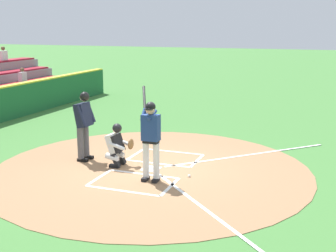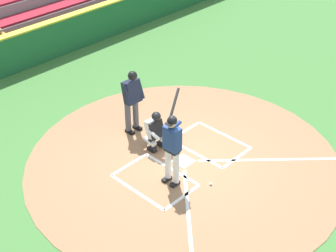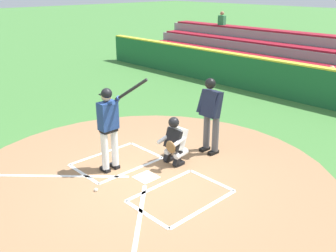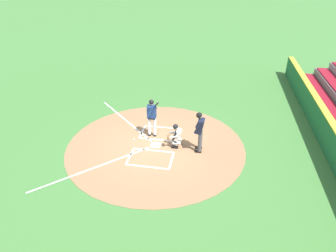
{
  "view_description": "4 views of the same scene",
  "coord_description": "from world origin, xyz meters",
  "px_view_note": "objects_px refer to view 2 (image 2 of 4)",
  "views": [
    {
      "loc": [
        9.9,
        4.15,
        3.56
      ],
      "look_at": [
        -0.39,
        0.31,
        1.06
      ],
      "focal_mm": 47.63,
      "sensor_mm": 36.0,
      "label": 1
    },
    {
      "loc": [
        7.74,
        6.79,
        7.83
      ],
      "look_at": [
        0.5,
        -0.08,
        1.29
      ],
      "focal_mm": 54.3,
      "sensor_mm": 36.0,
      "label": 2
    },
    {
      "loc": [
        -5.48,
        4.58,
        3.89
      ],
      "look_at": [
        -0.15,
        -0.5,
        1.09
      ],
      "focal_mm": 40.4,
      "sensor_mm": 36.0,
      "label": 3
    },
    {
      "loc": [
        -11.05,
        -2.54,
        7.38
      ],
      "look_at": [
        0.21,
        -0.53,
        0.94
      ],
      "focal_mm": 31.81,
      "sensor_mm": 36.0,
      "label": 4
    }
  ],
  "objects_px": {
    "catcher": "(156,130)",
    "plate_umpire": "(132,97)",
    "batter": "(172,144)",
    "baseball": "(211,184)"
  },
  "relations": [
    {
      "from": "plate_umpire",
      "to": "catcher",
      "type": "bearing_deg",
      "value": 81.98
    },
    {
      "from": "batter",
      "to": "catcher",
      "type": "bearing_deg",
      "value": -120.56
    },
    {
      "from": "batter",
      "to": "baseball",
      "type": "bearing_deg",
      "value": 124.87
    },
    {
      "from": "batter",
      "to": "catcher",
      "type": "xyz_separation_m",
      "value": [
        -0.73,
        -1.23,
        -0.51
      ]
    },
    {
      "from": "batter",
      "to": "baseball",
      "type": "relative_size",
      "value": 28.76
    },
    {
      "from": "plate_umpire",
      "to": "baseball",
      "type": "bearing_deg",
      "value": 83.63
    },
    {
      "from": "catcher",
      "to": "batter",
      "type": "bearing_deg",
      "value": 59.44
    },
    {
      "from": "catcher",
      "to": "plate_umpire",
      "type": "bearing_deg",
      "value": -98.02
    },
    {
      "from": "batter",
      "to": "catcher",
      "type": "height_order",
      "value": "batter"
    },
    {
      "from": "plate_umpire",
      "to": "baseball",
      "type": "distance_m",
      "value": 3.23
    }
  ]
}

